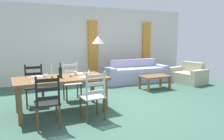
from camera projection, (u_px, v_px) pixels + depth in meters
The scene contains 28 objects.
ground_plane at pixel (116, 105), 5.22m from camera, with size 9.60×9.60×0.02m, color #345747.
wall_far at pixel (74, 44), 7.95m from camera, with size 9.60×0.16×2.70m, color silver.
curtain_panel_left at pixel (93, 51), 8.15m from camera, with size 0.35×0.08×2.20m, color orange.
curtain_panel_right at pixel (146, 49), 9.20m from camera, with size 0.35×0.08×2.20m, color orange.
dining_table at pixel (61, 81), 4.63m from camera, with size 1.90×0.96×0.75m.
dining_chair_near_left at pixel (47, 102), 3.77m from camera, with size 0.44×0.42×0.96m.
dining_chair_near_right at pixel (93, 96), 4.18m from camera, with size 0.44×0.42×0.96m.
dining_chair_far_left at pixel (34, 85), 5.11m from camera, with size 0.45×0.43×0.96m.
dining_chair_far_right at pixel (72, 82), 5.53m from camera, with size 0.43×0.41×0.96m.
dinner_plate_near_left at pixel (41, 81), 4.20m from camera, with size 0.24×0.24×0.02m, color white.
fork_near_left at pixel (32, 82), 4.13m from camera, with size 0.02×0.17×0.01m, color silver.
dinner_plate_near_right at pixel (85, 77), 4.59m from camera, with size 0.24×0.24×0.02m, color white.
fork_near_right at pixel (78, 78), 4.53m from camera, with size 0.02×0.17×0.01m, color silver.
dinner_plate_far_left at pixel (37, 77), 4.64m from camera, with size 0.24×0.24×0.02m, color white.
fork_far_left at pixel (29, 78), 4.58m from camera, with size 0.02×0.17×0.01m, color silver.
dinner_plate_far_right at pixel (78, 74), 5.03m from camera, with size 0.24×0.24×0.02m, color white.
fork_far_right at pixel (72, 74), 4.97m from camera, with size 0.02×0.17×0.01m, color silver.
wine_bottle at pixel (60, 72), 4.54m from camera, with size 0.07×0.07×0.32m.
wine_glass_near_left at pixel (47, 74), 4.36m from camera, with size 0.06×0.06×0.16m.
wine_glass_near_right at pixel (89, 71), 4.74m from camera, with size 0.06×0.06×0.16m.
coffee_cup_primary at pixel (76, 74), 4.82m from camera, with size 0.07×0.07×0.09m, color beige.
coffee_cup_secondary at pixel (45, 77), 4.44m from camera, with size 0.07×0.07×0.09m, color beige.
candle_tall at pixel (52, 74), 4.54m from camera, with size 0.05×0.05×0.29m.
candle_short at pixel (71, 75), 4.66m from camera, with size 0.05×0.05×0.14m.
couch at pixel (135, 74), 7.87m from camera, with size 2.33×0.97×0.80m.
coffee_table at pixel (155, 78), 6.76m from camera, with size 0.90×0.56×0.42m.
armchair_upholstered at pixel (188, 76), 7.73m from camera, with size 0.96×1.26×0.72m.
standing_lamp at pixel (98, 43), 7.28m from camera, with size 0.40×0.40×1.64m.
Camera 1 is at (-2.31, -4.48, 1.58)m, focal length 35.18 mm.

